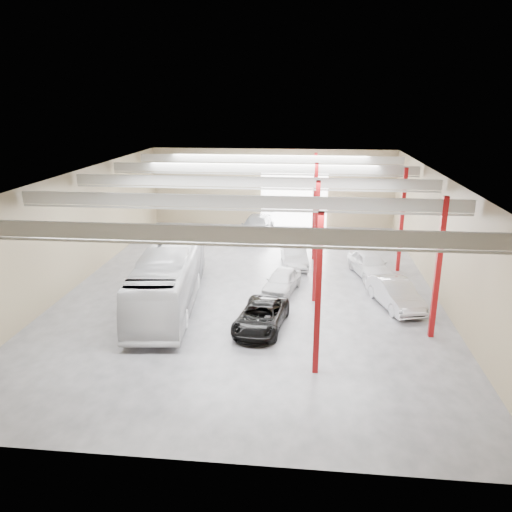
% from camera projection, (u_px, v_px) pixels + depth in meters
% --- Properties ---
extents(depot_shell, '(22.12, 32.12, 7.06)m').
position_uv_depth(depot_shell, '(256.00, 207.00, 30.24)').
color(depot_shell, '#4D4D53').
rests_on(depot_shell, ground).
extents(coach_bus, '(4.05, 12.16, 3.32)m').
position_uv_depth(coach_bus, '(169.00, 277.00, 28.01)').
color(coach_bus, silver).
rests_on(coach_bus, ground).
extents(black_sedan, '(2.86, 5.07, 1.34)m').
position_uv_depth(black_sedan, '(261.00, 316.00, 25.28)').
color(black_sedan, black).
rests_on(black_sedan, ground).
extents(car_row_a, '(2.54, 4.37, 1.40)m').
position_uv_depth(car_row_a, '(282.00, 281.00, 30.13)').
color(car_row_a, silver).
rests_on(car_row_a, ground).
extents(car_row_b, '(2.20, 4.72, 1.50)m').
position_uv_depth(car_row_b, '(294.00, 255.00, 34.99)').
color(car_row_b, silver).
rests_on(car_row_b, ground).
extents(car_row_c, '(2.83, 6.05, 1.71)m').
position_uv_depth(car_row_c, '(257.00, 226.00, 42.52)').
color(car_row_c, slate).
rests_on(car_row_c, ground).
extents(car_right_near, '(2.92, 5.02, 1.56)m').
position_uv_depth(car_right_near, '(395.00, 293.00, 27.96)').
color(car_right_near, silver).
rests_on(car_right_near, ground).
extents(car_right_far, '(2.99, 4.98, 1.59)m').
position_uv_depth(car_right_far, '(370.00, 264.00, 32.98)').
color(car_right_far, white).
rests_on(car_right_far, ground).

